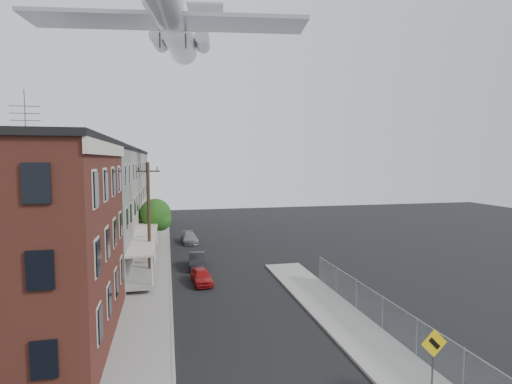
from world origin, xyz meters
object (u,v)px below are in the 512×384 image
Objects in this scene: warning_sign at (434,352)px; airplane at (172,18)px; car_near at (202,276)px; car_far at (189,238)px; street_tree at (157,216)px; utility_pole at (149,218)px; car_mid at (197,261)px.

warning_sign is 33.43m from airplane.
car_near is 14.97m from car_far.
car_near is at bearing -79.19° from airplane.
warning_sign is 0.10× the size of airplane.
car_far is at bearing 85.75° from car_near.
car_far is (-7.45, 31.31, -1.31)m from warning_sign.
street_tree is at bearing 100.98° from car_near.
utility_pole is at bearing -91.89° from street_tree.
utility_pole is (-11.20, 19.03, 2.79)m from warning_sign.
car_mid is at bearing -68.64° from airplane.
airplane is at bearing 114.68° from car_mid.
utility_pole reaches higher than car_far.
airplane reaches higher than car_mid.
airplane reaches higher than street_tree.
street_tree is at bearing 110.58° from warning_sign.
street_tree reaches higher than car_near.
car_near is (-7.40, 16.35, -1.31)m from warning_sign.
warning_sign is 22.16m from car_mid.
utility_pole is 6.20m from car_near.
car_near is 0.89× the size of car_mid.
car_mid is at bearing -92.64° from car_far.
airplane is at bearing -107.69° from car_far.
airplane is (-9.08, 25.14, 20.09)m from warning_sign.
utility_pole is 2.68× the size of car_near.
warning_sign is 0.74× the size of car_mid.
street_tree reaches higher than warning_sign.
warning_sign is 17.99m from car_near.
car_far is (3.75, 12.29, -4.10)m from utility_pole.
car_mid reaches higher than car_far.
car_far is at bearing 93.57° from car_mid.
utility_pole is 13.49m from car_far.
airplane is at bearing 70.84° from utility_pole.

